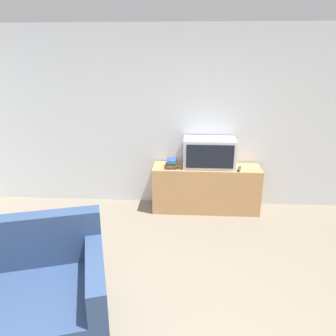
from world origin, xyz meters
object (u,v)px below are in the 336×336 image
at_px(television, 209,153).
at_px(remote_on_stand, 239,169).
at_px(tv_stand, 206,188).
at_px(book_stack, 171,163).

relative_size(television, remote_on_stand, 3.74).
distance_m(tv_stand, television, 0.54).
height_order(television, book_stack, television).
bearing_deg(television, remote_on_stand, -17.19).
bearing_deg(book_stack, remote_on_stand, -2.70).
height_order(tv_stand, remote_on_stand, remote_on_stand).
bearing_deg(remote_on_stand, television, 162.81).
distance_m(tv_stand, book_stack, 0.64).
distance_m(book_stack, remote_on_stand, 0.95).
bearing_deg(book_stack, television, 9.02).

